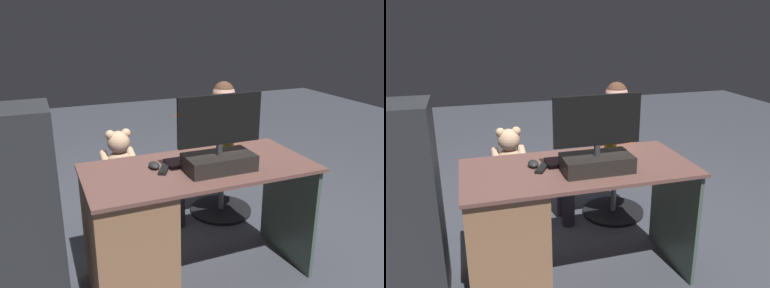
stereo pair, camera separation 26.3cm
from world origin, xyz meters
The scene contains 12 objects.
ground_plane centered at (0.00, 0.00, 0.00)m, with size 10.00×10.00×0.00m, color #41434C.
desk centered at (0.36, 0.41, 0.40)m, with size 1.34×0.64×0.76m.
monitor centered at (-0.08, 0.50, 0.88)m, with size 0.49×0.22×0.43m.
keyboard centered at (-0.04, 0.34, 0.77)m, with size 0.42×0.14×0.02m, color black.
computer_mouse centered at (0.25, 0.34, 0.77)m, with size 0.06×0.10×0.04m, color #222425.
cup centered at (-0.24, 0.30, 0.80)m, with size 0.08×0.08×0.10m, color yellow.
tv_remote centered at (0.21, 0.40, 0.77)m, with size 0.04×0.15×0.02m, color black.
office_chair_teddy centered at (0.32, -0.32, 0.27)m, with size 0.50×0.50×0.45m.
teddy_bear centered at (0.32, -0.34, 0.62)m, with size 0.26×0.26×0.37m.
visitor_chair centered at (-0.52, -0.32, 0.26)m, with size 0.51×0.51×0.45m.
person centered at (-0.42, -0.32, 0.65)m, with size 0.56×0.47×1.11m.
equipment_rack centered at (1.00, 0.32, 0.58)m, with size 0.44×0.36×1.17m, color #282A2E.
Camera 2 is at (0.60, 2.44, 1.59)m, focal length 36.54 mm.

